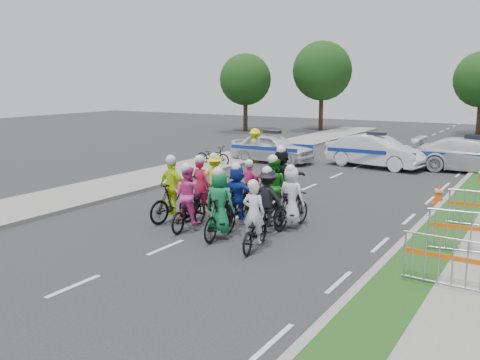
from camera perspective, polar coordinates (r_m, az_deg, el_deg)
The scene contains 26 objects.
ground at distance 13.72m, azimuth -7.93°, elevation -7.15°, with size 90.00×90.00×0.00m, color #28282B.
curb_right at distance 16.01m, azimuth 18.51°, elevation -4.80°, with size 0.20×60.00×0.12m, color gray.
grass_strip at distance 15.89m, azimuth 20.97°, elevation -5.09°, with size 1.20×60.00×0.11m, color #264E19.
sidewalk_left at distance 21.53m, azimuth -13.15°, elevation -0.63°, with size 3.00×60.00×0.13m, color gray.
rider_0 at distance 13.33m, azimuth 1.56°, elevation -4.94°, with size 0.92×1.83×1.79m.
rider_1 at distance 14.20m, azimuth -2.15°, elevation -3.29°, with size 0.86×1.89×1.94m.
rider_2 at distance 15.14m, azimuth -5.56°, elevation -2.63°, with size 0.86×1.94×1.91m.
rider_3 at distance 16.01m, azimuth -7.13°, elevation -1.70°, with size 1.06×1.98×2.02m.
rider_4 at distance 14.77m, azimuth 3.00°, elevation -2.85°, with size 1.06×1.86×1.87m.
rider_5 at distance 15.57m, azimuth -0.29°, elevation -1.96°, with size 1.48×1.77×1.83m.
rider_6 at distance 16.31m, azimuth -4.12°, elevation -1.86°, with size 0.88×1.99×1.97m.
rider_7 at distance 15.25m, azimuth 5.49°, elevation -2.48°, with size 0.83×1.81×1.85m.
rider_8 at distance 16.15m, azimuth 3.61°, elevation -1.66°, with size 0.94×2.03×1.99m.
rider_9 at distance 16.93m, azimuth 1.11°, elevation -1.29°, with size 0.90×1.68×1.73m.
rider_10 at distance 18.19m, azimuth -2.68°, elevation -0.41°, with size 1.05×1.80×1.76m.
rider_11 at distance 17.88m, azimuth 4.47°, elevation -0.09°, with size 1.68×2.00×2.04m.
police_car_0 at distance 27.42m, azimuth 3.43°, elevation 3.44°, with size 1.76×4.37×1.49m, color white.
police_car_1 at distance 26.60m, azimuth 14.28°, elevation 2.99°, with size 1.65×4.74×1.56m, color white.
police_car_2 at distance 26.64m, azimuth 23.69°, elevation 2.41°, with size 2.15×5.30×1.54m, color white.
marshal_hiviz at distance 27.40m, azimuth 1.62°, elevation 3.71°, with size 1.12×0.64×1.73m, color #FFFB0D.
barrier_0 at distance 11.47m, azimuth 21.72°, elevation -8.48°, with size 2.00×0.50×1.12m, color #A5A8AD, non-canonical shape.
barrier_1 at distance 13.84m, azimuth 23.41°, elevation -5.38°, with size 2.00×0.50×1.12m, color #A5A8AD, non-canonical shape.
cone_0 at distance 19.47m, azimuth 20.43°, elevation -1.38°, with size 0.40×0.40×0.70m.
parked_bike at distance 26.37m, azimuth -2.93°, elevation 2.59°, with size 0.65×1.85×0.97m, color black.
tree_0 at distance 44.16m, azimuth 0.59°, elevation 10.66°, with size 4.20×4.20×6.30m.
tree_3 at distance 45.55m, azimuth 8.75°, elevation 11.42°, with size 4.90×4.90×7.35m.
Camera 1 is at (8.24, -10.15, 4.17)m, focal length 40.00 mm.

